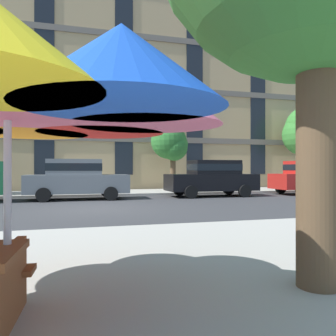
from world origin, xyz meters
The scene contains 10 objects.
ground_plane centered at (0.00, 0.00, 0.00)m, with size 120.00×120.00×0.00m, color #38383A.
sidewalk_near_patio centered at (0.00, -9.00, 0.06)m, with size 56.00×9.00×0.12m, color #B2ADA3.
sidewalk_far centered at (0.00, 6.80, 0.06)m, with size 56.00×3.60×0.12m, color #B2ADA3.
apartment_building centered at (0.00, 14.99, 9.60)m, with size 46.08×12.08×19.20m.
sedan_gray centered at (-0.56, 3.70, 0.95)m, with size 4.40×1.98×1.78m.
sedan_black centered at (5.90, 3.70, 0.95)m, with size 4.40×1.98×1.78m.
sedan_red centered at (11.68, 3.70, 0.95)m, with size 4.40×1.98×1.78m.
street_tree_middle centered at (4.84, 7.26, 2.84)m, with size 2.29×2.09×4.03m.
street_tree_right centered at (13.93, 6.97, 3.72)m, with size 2.97×2.81×5.44m.
patio_umbrella centered at (-1.20, -9.00, 2.02)m, with size 3.56×3.56×2.36m.
Camera 1 is at (-0.70, -11.93, 1.36)m, focal length 36.54 mm.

